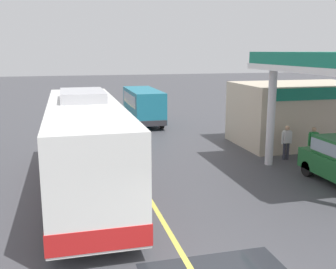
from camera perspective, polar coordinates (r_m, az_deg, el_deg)
ground at (r=26.90m, az=-8.46°, el=0.77°), size 120.00×120.00×0.00m
lane_divider_stripe at (r=22.04m, az=-7.05°, el=-1.66°), size 0.16×50.00×0.01m
coach_bus_main at (r=14.66m, az=-11.70°, el=-1.86°), size 2.60×11.04×3.69m
gas_station_roadside at (r=21.70m, az=21.29°, el=4.44°), size 9.10×11.95×5.10m
minibus_opposing_lane at (r=28.48m, az=-3.56°, el=4.50°), size 2.04×6.13×2.44m
pedestrian_near_pump at (r=19.85m, az=20.08°, el=-1.07°), size 0.55×0.22×1.66m
pedestrian_by_shop at (r=19.86m, az=16.63°, el=-0.84°), size 0.55×0.22×1.66m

